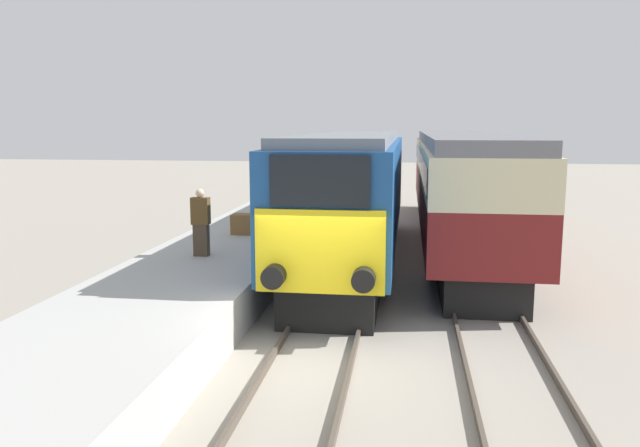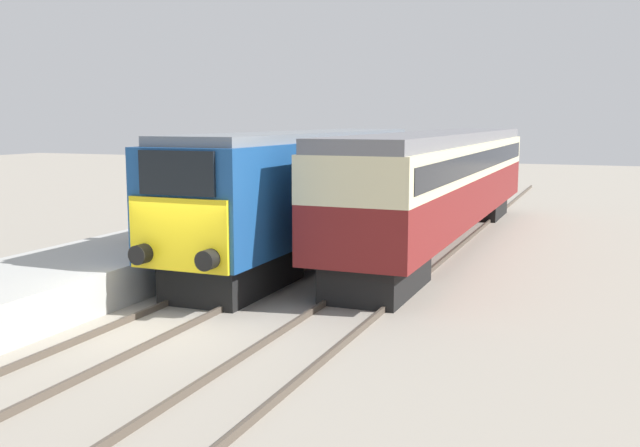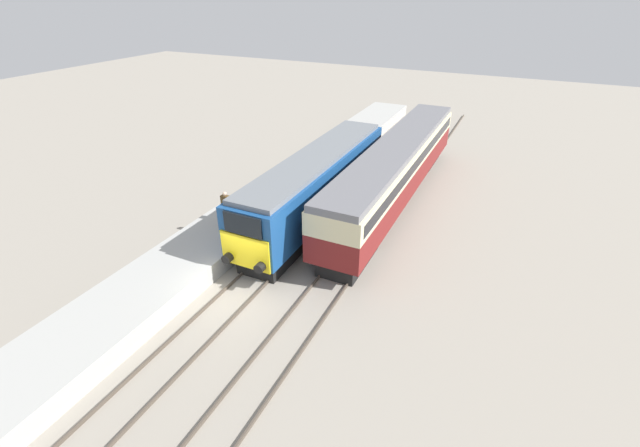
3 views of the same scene
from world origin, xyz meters
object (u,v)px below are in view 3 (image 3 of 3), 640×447
Objects in this scene: locomotive at (317,184)px; passenger_carriage at (396,166)px; luggage_crate at (263,193)px; person_on_platform at (226,206)px.

passenger_carriage is at bearing 50.32° from locomotive.
locomotive is at bearing 11.91° from luggage_crate.
luggage_crate is (0.23, 3.22, -0.54)m from person_on_platform.
locomotive is 0.76× the size of passenger_carriage.
passenger_carriage is at bearing 35.82° from luggage_crate.
passenger_carriage reaches higher than person_on_platform.
locomotive reaches higher than person_on_platform.
luggage_crate is at bearing 85.86° from person_on_platform.
locomotive is 21.12× the size of luggage_crate.
passenger_carriage is 11.60× the size of person_on_platform.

